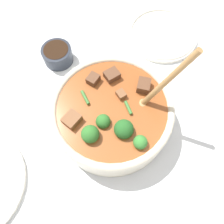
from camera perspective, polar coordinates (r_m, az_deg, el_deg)
ground_plane at (r=0.55m, az=-0.00°, el=-2.38°), size 4.00×4.00×0.00m
stew_bowl at (r=0.50m, az=0.03°, el=-0.28°), size 0.28×0.28×0.24m
condiment_bowl at (r=0.64m, az=-14.09°, el=14.46°), size 0.08×0.08×0.04m
empty_plate at (r=0.71m, az=12.98°, el=19.27°), size 0.21×0.21×0.02m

